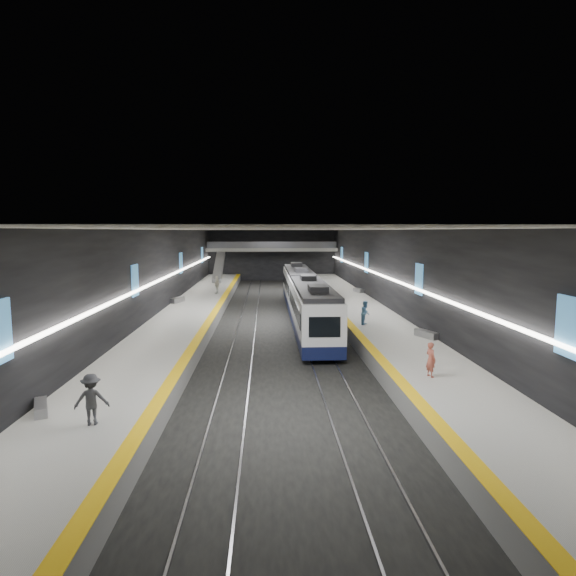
{
  "coord_description": "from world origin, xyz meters",
  "views": [
    {
      "loc": [
        -0.86,
        -41.37,
        7.92
      ],
      "look_at": [
        1.29,
        6.35,
        2.2
      ],
      "focal_mm": 30.0,
      "sensor_mm": 36.0,
      "label": 1
    }
  ],
  "objects_px": {
    "bench_left_far": "(177,300)",
    "passenger_left_b": "(91,400)",
    "passenger_right_a": "(431,360)",
    "passenger_right_b": "(365,313)",
    "bench_left_near": "(41,408)",
    "bench_right_far": "(359,290)",
    "train": "(304,295)",
    "passenger_left_a": "(217,285)",
    "escalator": "(219,267)",
    "bench_right_near": "(427,334)"
  },
  "relations": [
    {
      "from": "bench_right_near",
      "to": "passenger_right_b",
      "type": "bearing_deg",
      "value": 101.41
    },
    {
      "from": "escalator",
      "to": "passenger_right_b",
      "type": "xyz_separation_m",
      "value": [
        13.91,
        -32.76,
        -1.01
      ]
    },
    {
      "from": "train",
      "to": "passenger_left_a",
      "type": "xyz_separation_m",
      "value": [
        -8.8,
        10.44,
        -0.21
      ]
    },
    {
      "from": "bench_left_far",
      "to": "passenger_right_a",
      "type": "distance_m",
      "value": 29.52
    },
    {
      "from": "escalator",
      "to": "bench_right_near",
      "type": "height_order",
      "value": "escalator"
    },
    {
      "from": "train",
      "to": "bench_right_near",
      "type": "xyz_separation_m",
      "value": [
        7.0,
        -12.2,
        -0.97
      ]
    },
    {
      "from": "train",
      "to": "bench_right_far",
      "type": "height_order",
      "value": "train"
    },
    {
      "from": "escalator",
      "to": "passenger_left_b",
      "type": "height_order",
      "value": "escalator"
    },
    {
      "from": "passenger_right_b",
      "to": "passenger_left_a",
      "type": "relative_size",
      "value": 0.9
    },
    {
      "from": "passenger_right_a",
      "to": "passenger_left_a",
      "type": "xyz_separation_m",
      "value": [
        -13.18,
        30.93,
        0.15
      ]
    },
    {
      "from": "bench_left_far",
      "to": "passenger_left_a",
      "type": "bearing_deg",
      "value": 82.16
    },
    {
      "from": "bench_left_near",
      "to": "passenger_left_a",
      "type": "bearing_deg",
      "value": 60.1
    },
    {
      "from": "bench_left_near",
      "to": "bench_right_near",
      "type": "xyz_separation_m",
      "value": [
        19.0,
        12.06,
        0.03
      ]
    },
    {
      "from": "bench_right_far",
      "to": "train",
      "type": "bearing_deg",
      "value": -139.84
    },
    {
      "from": "bench_right_near",
      "to": "passenger_left_b",
      "type": "relative_size",
      "value": 1.0
    },
    {
      "from": "train",
      "to": "passenger_right_b",
      "type": "distance_m",
      "value": 8.65
    },
    {
      "from": "bench_left_far",
      "to": "passenger_left_b",
      "type": "relative_size",
      "value": 1.08
    },
    {
      "from": "passenger_right_b",
      "to": "passenger_left_b",
      "type": "distance_m",
      "value": 22.36
    },
    {
      "from": "escalator",
      "to": "bench_left_near",
      "type": "bearing_deg",
      "value": -92.32
    },
    {
      "from": "bench_left_far",
      "to": "bench_right_far",
      "type": "xyz_separation_m",
      "value": [
        19.0,
        6.86,
        -0.03
      ]
    },
    {
      "from": "bench_left_near",
      "to": "passenger_right_b",
      "type": "relative_size",
      "value": 0.91
    },
    {
      "from": "escalator",
      "to": "bench_left_near",
      "type": "height_order",
      "value": "escalator"
    },
    {
      "from": "passenger_right_a",
      "to": "passenger_left_a",
      "type": "distance_m",
      "value": 33.62
    },
    {
      "from": "escalator",
      "to": "bench_right_far",
      "type": "distance_m",
      "value": 22.16
    },
    {
      "from": "bench_left_far",
      "to": "passenger_left_b",
      "type": "height_order",
      "value": "passenger_left_b"
    },
    {
      "from": "bench_left_near",
      "to": "passenger_right_b",
      "type": "xyz_separation_m",
      "value": [
        15.91,
        16.55,
        0.69
      ]
    },
    {
      "from": "passenger_left_b",
      "to": "bench_right_far",
      "type": "bearing_deg",
      "value": -125.11
    },
    {
      "from": "train",
      "to": "bench_left_far",
      "type": "xyz_separation_m",
      "value": [
        -12.0,
        4.06,
        -0.95
      ]
    },
    {
      "from": "passenger_right_a",
      "to": "passenger_left_b",
      "type": "height_order",
      "value": "passenger_left_b"
    },
    {
      "from": "train",
      "to": "passenger_right_a",
      "type": "distance_m",
      "value": 20.96
    },
    {
      "from": "escalator",
      "to": "passenger_right_a",
      "type": "xyz_separation_m",
      "value": [
        14.39,
        -45.54,
        -1.06
      ]
    },
    {
      "from": "escalator",
      "to": "bench_right_near",
      "type": "bearing_deg",
      "value": -65.47
    },
    {
      "from": "bench_right_near",
      "to": "passenger_left_a",
      "type": "bearing_deg",
      "value": 101.77
    },
    {
      "from": "bench_left_near",
      "to": "passenger_right_a",
      "type": "bearing_deg",
      "value": -11.67
    },
    {
      "from": "escalator",
      "to": "bench_left_far",
      "type": "height_order",
      "value": "escalator"
    },
    {
      "from": "bench_left_near",
      "to": "bench_left_far",
      "type": "xyz_separation_m",
      "value": [
        0.0,
        28.32,
        0.05
      ]
    },
    {
      "from": "passenger_right_a",
      "to": "passenger_right_b",
      "type": "relative_size",
      "value": 0.94
    },
    {
      "from": "train",
      "to": "bench_right_near",
      "type": "height_order",
      "value": "train"
    },
    {
      "from": "passenger_right_b",
      "to": "passenger_left_b",
      "type": "relative_size",
      "value": 0.96
    },
    {
      "from": "escalator",
      "to": "passenger_left_a",
      "type": "height_order",
      "value": "escalator"
    },
    {
      "from": "passenger_left_a",
      "to": "bench_right_far",
      "type": "bearing_deg",
      "value": 108.21
    },
    {
      "from": "passenger_right_b",
      "to": "passenger_left_a",
      "type": "bearing_deg",
      "value": 62.91
    },
    {
      "from": "bench_right_far",
      "to": "passenger_right_b",
      "type": "relative_size",
      "value": 0.99
    },
    {
      "from": "bench_left_near",
      "to": "passenger_right_a",
      "type": "relative_size",
      "value": 0.97
    },
    {
      "from": "escalator",
      "to": "bench_right_far",
      "type": "height_order",
      "value": "escalator"
    },
    {
      "from": "passenger_right_a",
      "to": "passenger_right_b",
      "type": "height_order",
      "value": "passenger_right_b"
    },
    {
      "from": "passenger_right_a",
      "to": "passenger_left_b",
      "type": "relative_size",
      "value": 0.9
    },
    {
      "from": "bench_left_far",
      "to": "passenger_right_b",
      "type": "distance_m",
      "value": 19.8
    },
    {
      "from": "bench_left_near",
      "to": "passenger_left_b",
      "type": "distance_m",
      "value": 2.78
    },
    {
      "from": "passenger_right_a",
      "to": "passenger_right_b",
      "type": "distance_m",
      "value": 12.79
    }
  ]
}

